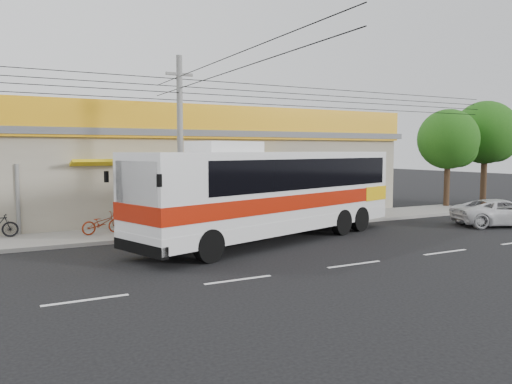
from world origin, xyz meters
TOP-DOWN VIEW (x-y plane):
  - ground at (0.00, 0.00)m, footprint 120.00×120.00m
  - sidewalk at (0.00, 6.00)m, footprint 30.00×3.20m
  - lane_markings at (0.00, -2.50)m, footprint 50.00×0.12m
  - storefront_building at (-0.01, 11.54)m, footprint 22.60×9.20m
  - coach_bus at (0.07, 2.36)m, footprint 12.70×6.37m
  - motorbike_red at (-6.00, 6.12)m, footprint 1.76×0.94m
  - white_car at (11.27, 0.61)m, footprint 4.93×3.62m
  - utility_pole at (-3.29, 4.20)m, footprint 34.00×14.00m
  - tree_near at (14.88, 6.91)m, footprint 3.65×3.65m
  - tree_far at (18.58, 7.17)m, footprint 4.06×4.06m

SIDE VIEW (x-z plane):
  - ground at x=0.00m, z-range 0.00..0.00m
  - lane_markings at x=0.00m, z-range -0.01..0.01m
  - sidewalk at x=0.00m, z-range 0.00..0.15m
  - motorbike_red at x=-6.00m, z-range 0.15..1.03m
  - white_car at x=11.27m, z-range 0.00..1.25m
  - coach_bus at x=0.07m, z-range 0.14..3.99m
  - storefront_building at x=-0.01m, z-range -0.55..5.15m
  - tree_near at x=14.88m, z-range 1.07..7.12m
  - tree_far at x=18.58m, z-range 1.19..7.92m
  - utility_pole at x=-3.29m, z-range 2.34..9.55m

